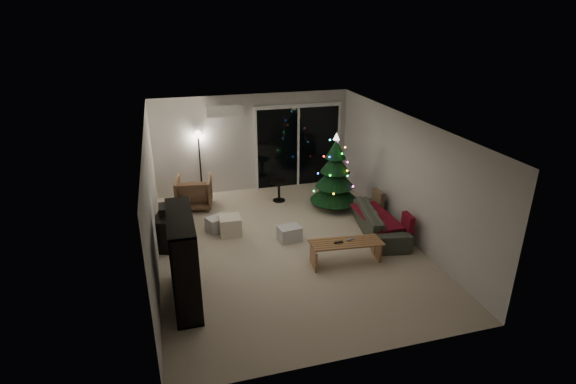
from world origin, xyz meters
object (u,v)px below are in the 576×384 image
object	(u,v)px
media_cabinet	(170,227)
coffee_table	(346,252)
christmas_tree	(335,172)
armchair	(194,193)
sofa	(380,221)
bookshelf	(172,261)

from	to	relation	value
media_cabinet	coffee_table	distance (m)	3.58
media_cabinet	christmas_tree	bearing A→B (deg)	30.11
media_cabinet	coffee_table	world-z (taller)	media_cabinet
armchair	sofa	bearing A→B (deg)	155.71
bookshelf	coffee_table	world-z (taller)	bookshelf
bookshelf	coffee_table	distance (m)	3.22
armchair	coffee_table	world-z (taller)	armchair
media_cabinet	christmas_tree	world-z (taller)	christmas_tree
armchair	christmas_tree	distance (m)	3.38
bookshelf	media_cabinet	size ratio (longest dim) A/B	1.42
bookshelf	sofa	bearing A→B (deg)	25.69
bookshelf	armchair	distance (m)	3.80
armchair	christmas_tree	xyz separation A→B (m)	(3.20, -0.93, 0.54)
sofa	coffee_table	xyz separation A→B (m)	(-1.16, -0.89, -0.07)
coffee_table	christmas_tree	distance (m)	2.58
christmas_tree	coffee_table	bearing A→B (deg)	-106.07
bookshelf	christmas_tree	xyz separation A→B (m)	(3.83, 2.79, 0.16)
media_cabinet	coffee_table	size ratio (longest dim) A/B	0.81
christmas_tree	bookshelf	bearing A→B (deg)	-143.93
sofa	christmas_tree	xyz separation A→B (m)	(-0.47, 1.50, 0.64)
bookshelf	sofa	world-z (taller)	bookshelf
coffee_table	christmas_tree	bearing A→B (deg)	79.84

